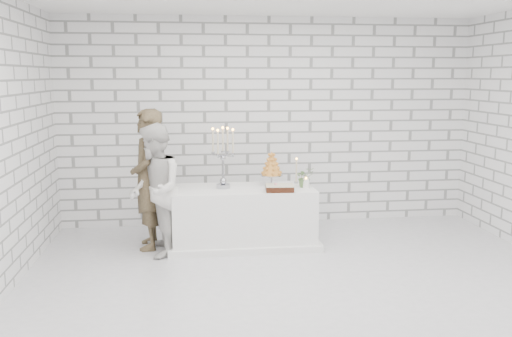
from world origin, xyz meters
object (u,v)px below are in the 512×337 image
groom (148,179)px  candelabra (223,157)px  cake_table (243,216)px  croquembouche (272,168)px  bride (155,190)px

groom → candelabra: (0.95, -0.01, 0.26)m
cake_table → groom: (-1.20, 0.03, 0.51)m
croquembouche → bride: bearing=-165.1°
bride → candelabra: 0.96m
candelabra → groom: bearing=179.5°
bride → candelabra: bride is taller
cake_table → candelabra: candelabra is taller
candelabra → croquembouche: size_ratio=1.75×
cake_table → croquembouche: croquembouche is taller
bride → groom: bearing=-169.6°
groom → bride: size_ratio=1.10×
groom → bride: bearing=14.8°
candelabra → cake_table: bearing=-6.0°
cake_table → croquembouche: size_ratio=3.99×
bride → croquembouche: bride is taller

